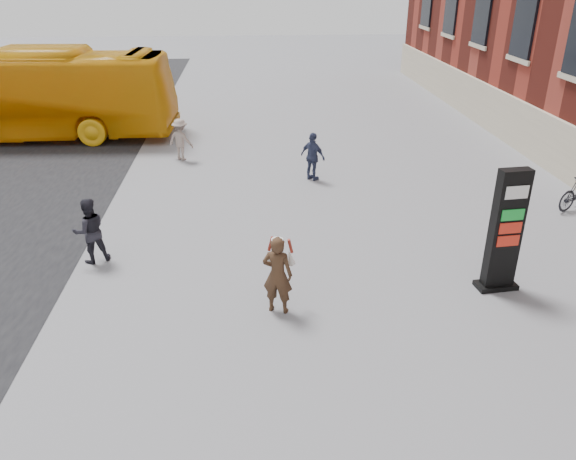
{
  "coord_description": "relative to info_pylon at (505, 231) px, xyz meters",
  "views": [
    {
      "loc": [
        -0.89,
        -9.25,
        6.41
      ],
      "look_at": [
        -0.09,
        1.43,
        1.34
      ],
      "focal_mm": 35.0,
      "sensor_mm": 36.0,
      "label": 1
    }
  ],
  "objects": [
    {
      "name": "bus",
      "position": [
        -14.57,
        13.0,
        0.39
      ],
      "size": [
        12.75,
        3.58,
        3.51
      ],
      "primitive_type": "imported",
      "rotation": [
        0.0,
        0.0,
        1.52
      ],
      "color": "orange",
      "rests_on": "road"
    },
    {
      "name": "pedestrian_c",
      "position": [
        -3.23,
        7.09,
        -0.58
      ],
      "size": [
        0.94,
        0.91,
        1.58
      ],
      "primitive_type": "imported",
      "rotation": [
        0.0,
        0.0,
        2.39
      ],
      "color": "#313857",
      "rests_on": "ground"
    },
    {
      "name": "pedestrian_a",
      "position": [
        -9.07,
        1.91,
        -0.57
      ],
      "size": [
        0.96,
        0.88,
        1.59
      ],
      "primitive_type": "imported",
      "rotation": [
        0.0,
        0.0,
        3.6
      ],
      "color": "#222129",
      "rests_on": "ground"
    },
    {
      "name": "info_pylon",
      "position": [
        0.0,
        0.0,
        0.0
      ],
      "size": [
        0.91,
        0.52,
        2.73
      ],
      "rotation": [
        0.0,
        0.0,
        0.1
      ],
      "color": "black",
      "rests_on": "ground"
    },
    {
      "name": "pedestrian_b",
      "position": [
        -7.72,
        9.55,
        -0.62
      ],
      "size": [
        1.11,
        0.95,
        1.49
      ],
      "primitive_type": "imported",
      "rotation": [
        0.0,
        0.0,
        2.65
      ],
      "color": "gray",
      "rests_on": "ground"
    },
    {
      "name": "ground",
      "position": [
        -4.45,
        -0.98,
        -1.37
      ],
      "size": [
        100.0,
        100.0,
        0.0
      ],
      "primitive_type": "plane",
      "color": "#9E9EA3"
    },
    {
      "name": "woman",
      "position": [
        -4.82,
        -0.54,
        -0.51
      ],
      "size": [
        0.76,
        0.72,
        1.68
      ],
      "rotation": [
        0.0,
        0.0,
        2.83
      ],
      "color": "#392318",
      "rests_on": "ground"
    }
  ]
}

